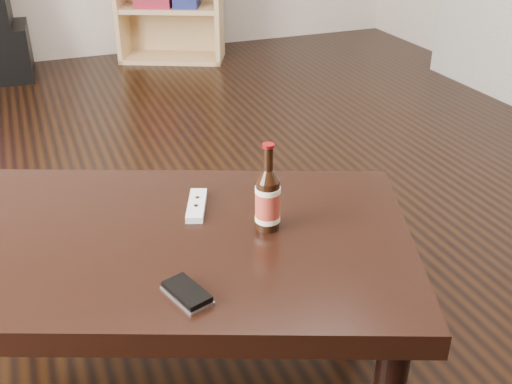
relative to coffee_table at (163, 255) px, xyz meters
name	(u,v)px	position (x,y,z in m)	size (l,w,h in m)	color
floor	(203,292)	(0.18, 0.32, -0.39)	(5.00, 6.00, 0.01)	black
coffee_table	(163,255)	(0.00, 0.00, 0.00)	(1.37, 1.10, 0.45)	black
beer_bottle	(268,200)	(0.25, -0.06, 0.14)	(0.08, 0.08, 0.22)	black
phone	(187,293)	(-0.01, -0.25, 0.07)	(0.09, 0.13, 0.02)	silver
remote	(197,205)	(0.12, 0.09, 0.07)	(0.10, 0.16, 0.02)	silver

